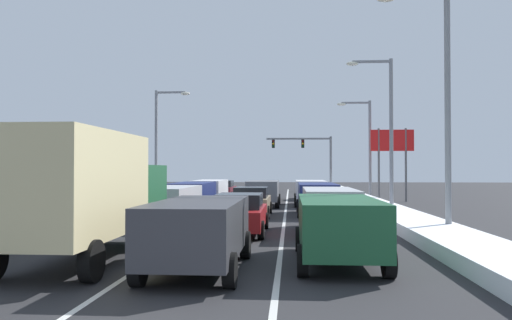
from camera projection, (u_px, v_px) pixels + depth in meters
ground_plane at (253, 215)px, 26.03m from camera, size 133.78×133.78×0.00m
lane_stripe_between_right_lane_and_center_lane at (286, 208)px, 31.04m from camera, size 0.14×56.60×0.01m
lane_stripe_between_center_lane_and_left_lane at (232, 207)px, 31.28m from camera, size 0.14×56.60×0.01m
snow_bank_right_shoulder at (371, 205)px, 30.67m from camera, size 2.17×56.60×0.45m
snow_bank_left_shoulder at (151, 203)px, 31.66m from camera, size 1.62×56.60×0.50m
suv_green_right_lane_nearest at (338, 224)px, 12.71m from camera, size 2.16×4.90×1.67m
suv_silver_right_lane_second at (330, 206)px, 18.90m from camera, size 2.16×4.90×1.67m
suv_navy_right_lane_third at (317, 196)px, 26.04m from camera, size 2.16×4.90×1.67m
suv_white_right_lane_fourth at (311, 190)px, 32.79m from camera, size 2.16×4.90×1.67m
sedan_maroon_right_lane_fifth at (311, 190)px, 39.42m from camera, size 2.00×4.50×1.51m
suv_charcoal_center_lane_nearest at (199, 228)px, 11.77m from camera, size 2.16×4.90×1.67m
sedan_red_center_lane_second at (240, 213)px, 18.52m from camera, size 2.00×4.50×1.51m
sedan_tan_center_lane_third at (251, 201)px, 25.45m from camera, size 2.00×4.50×1.51m
suv_gray_center_lane_fourth at (263, 191)px, 32.21m from camera, size 2.16×4.90×1.67m
sedan_black_center_lane_fifth at (266, 190)px, 38.59m from camera, size 2.00×4.50×1.51m
box_truck_left_lane_nearest at (87, 189)px, 13.05m from camera, size 2.53×7.20×3.36m
suv_silver_left_lane_second at (169, 202)px, 21.27m from camera, size 2.16×4.90×1.67m
suv_navy_left_lane_third at (193, 194)px, 27.82m from camera, size 2.16×4.90×1.67m
suv_white_left_lane_fourth at (210, 190)px, 34.02m from camera, size 2.16×4.90×1.67m
sedan_maroon_left_lane_fifth at (223, 189)px, 40.44m from camera, size 2.00×4.50×1.51m
traffic_light_gantry at (310, 151)px, 56.59m from camera, size 7.54×0.47×6.20m
street_lamp_right_near at (438, 90)px, 17.91m from camera, size 2.66×0.36×8.97m
street_lamp_right_mid at (385, 121)px, 28.17m from camera, size 2.66×0.36×8.77m
street_lamp_right_far at (365, 140)px, 38.40m from camera, size 2.66×0.36×7.79m
street_lamp_left_mid at (161, 135)px, 36.70m from camera, size 2.66×0.36×8.32m
roadside_sign_right at (392, 148)px, 36.90m from camera, size 3.20×0.16×5.50m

